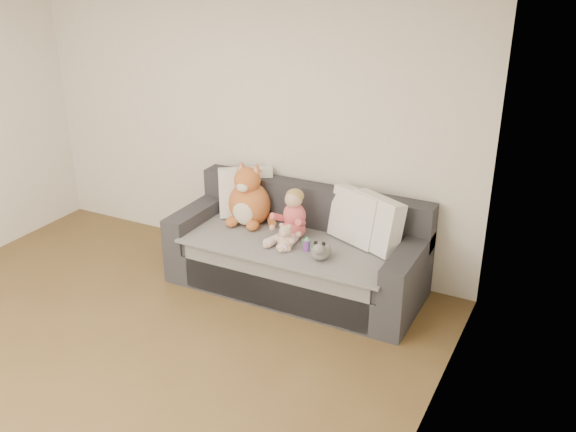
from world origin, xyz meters
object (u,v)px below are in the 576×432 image
(plush_cat, at_px, (249,200))
(sippy_cup, at_px, (307,243))
(sofa, at_px, (298,254))
(teddy_bear, at_px, (285,239))
(toddler, at_px, (292,218))

(plush_cat, bearing_deg, sippy_cup, -24.97)
(sofa, xyz_separation_m, sippy_cup, (0.17, -0.19, 0.23))
(plush_cat, distance_m, teddy_bear, 0.64)
(sofa, bearing_deg, toddler, -139.27)
(sofa, distance_m, sippy_cup, 0.34)
(toddler, height_order, teddy_bear, toddler)
(toddler, xyz_separation_m, teddy_bear, (0.04, -0.21, -0.09))
(sofa, height_order, toddler, toddler)
(sofa, distance_m, toddler, 0.35)
(toddler, bearing_deg, plush_cat, 171.83)
(sofa, bearing_deg, plush_cat, 171.50)
(plush_cat, bearing_deg, sofa, -12.82)
(teddy_bear, distance_m, sippy_cup, 0.18)
(sofa, height_order, plush_cat, plush_cat)
(teddy_bear, bearing_deg, toddler, 96.77)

